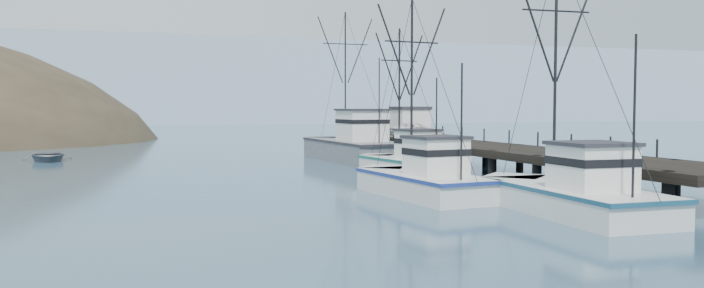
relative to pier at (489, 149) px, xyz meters
name	(u,v)px	position (x,y,z in m)	size (l,w,h in m)	color
ground	(392,216)	(-14.00, -16.00, -1.69)	(400.00, 400.00, 0.00)	#2F4F69
pier	(489,149)	(0.00, 0.00, 0.00)	(6.00, 44.00, 2.00)	black
distant_ridge	(201,123)	(-4.00, 154.00, -1.69)	(360.00, 40.00, 26.00)	#9EB2C6
distant_ridge_far	(14,123)	(-54.00, 169.00, -1.69)	(180.00, 25.00, 18.00)	silver
trawler_near	(568,195)	(-6.13, -17.73, -0.87)	(4.26, 12.16, 12.22)	silver
trawler_mid	(420,181)	(-10.01, -10.23, -0.87)	(4.68, 11.17, 11.03)	silver
trawler_far	(406,164)	(-6.53, -0.13, -0.87)	(4.67, 10.30, 10.61)	silver
work_vessel	(352,147)	(-5.84, 13.75, -0.46)	(5.76, 16.49, 13.65)	slate
pier_shed	(410,121)	(0.14, 14.65, 1.73)	(3.00, 3.20, 2.80)	silver
pickup_truck	(418,130)	(-0.26, 12.01, 0.99)	(2.26, 4.91, 1.36)	white
motorboat	(48,161)	(-31.47, 21.85, -1.69)	(4.13, 5.79, 1.20)	slate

